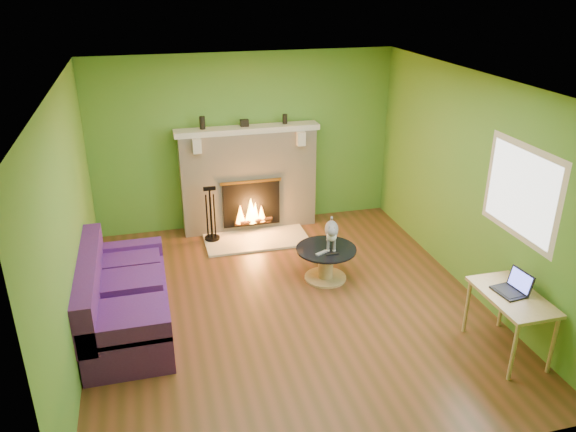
# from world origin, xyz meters

# --- Properties ---
(floor) EXTENTS (5.00, 5.00, 0.00)m
(floor) POSITION_xyz_m (0.00, 0.00, 0.00)
(floor) COLOR brown
(floor) RESTS_ON ground
(ceiling) EXTENTS (5.00, 5.00, 0.00)m
(ceiling) POSITION_xyz_m (0.00, 0.00, 2.60)
(ceiling) COLOR white
(ceiling) RESTS_ON wall_back
(wall_back) EXTENTS (5.00, 0.00, 5.00)m
(wall_back) POSITION_xyz_m (0.00, 2.50, 1.30)
(wall_back) COLOR #519631
(wall_back) RESTS_ON floor
(wall_front) EXTENTS (5.00, 0.00, 5.00)m
(wall_front) POSITION_xyz_m (0.00, -2.50, 1.30)
(wall_front) COLOR #519631
(wall_front) RESTS_ON floor
(wall_left) EXTENTS (0.00, 5.00, 5.00)m
(wall_left) POSITION_xyz_m (-2.25, 0.00, 1.30)
(wall_left) COLOR #519631
(wall_left) RESTS_ON floor
(wall_right) EXTENTS (0.00, 5.00, 5.00)m
(wall_right) POSITION_xyz_m (2.25, 0.00, 1.30)
(wall_right) COLOR #519631
(wall_right) RESTS_ON floor
(window_frame) EXTENTS (0.00, 1.20, 1.20)m
(window_frame) POSITION_xyz_m (2.24, -0.90, 1.55)
(window_frame) COLOR silver
(window_frame) RESTS_ON wall_right
(window_pane) EXTENTS (0.00, 1.06, 1.06)m
(window_pane) POSITION_xyz_m (2.23, -0.90, 1.55)
(window_pane) COLOR white
(window_pane) RESTS_ON wall_right
(fireplace) EXTENTS (2.10, 0.46, 1.58)m
(fireplace) POSITION_xyz_m (0.00, 2.32, 0.77)
(fireplace) COLOR beige
(fireplace) RESTS_ON floor
(hearth) EXTENTS (1.50, 0.75, 0.03)m
(hearth) POSITION_xyz_m (0.00, 1.80, 0.01)
(hearth) COLOR beige
(hearth) RESTS_ON floor
(mantel) EXTENTS (2.10, 0.28, 0.08)m
(mantel) POSITION_xyz_m (0.00, 2.30, 1.54)
(mantel) COLOR beige
(mantel) RESTS_ON fireplace
(sofa) EXTENTS (0.88, 1.92, 0.86)m
(sofa) POSITION_xyz_m (-1.86, 0.05, 0.33)
(sofa) COLOR #4C1B69
(sofa) RESTS_ON floor
(coffee_table) EXTENTS (0.76, 0.76, 0.43)m
(coffee_table) POSITION_xyz_m (0.63, 0.49, 0.25)
(coffee_table) COLOR #DAB075
(coffee_table) RESTS_ON floor
(desk) EXTENTS (0.53, 0.91, 0.67)m
(desk) POSITION_xyz_m (1.95, -1.41, 0.59)
(desk) COLOR #DAB075
(desk) RESTS_ON floor
(cat) EXTENTS (0.40, 0.64, 0.38)m
(cat) POSITION_xyz_m (0.71, 0.54, 0.62)
(cat) COLOR #5B5C60
(cat) RESTS_ON coffee_table
(remote_silver) EXTENTS (0.17, 0.12, 0.02)m
(remote_silver) POSITION_xyz_m (0.53, 0.37, 0.44)
(remote_silver) COLOR gray
(remote_silver) RESTS_ON coffee_table
(remote_black) EXTENTS (0.16, 0.05, 0.02)m
(remote_black) POSITION_xyz_m (0.65, 0.31, 0.44)
(remote_black) COLOR black
(remote_black) RESTS_ON coffee_table
(laptop) EXTENTS (0.30, 0.34, 0.23)m
(laptop) POSITION_xyz_m (1.93, -1.36, 0.79)
(laptop) COLOR black
(laptop) RESTS_ON desk
(fire_tools) EXTENTS (0.22, 0.22, 0.82)m
(fire_tools) POSITION_xyz_m (-0.63, 1.95, 0.44)
(fire_tools) COLOR black
(fire_tools) RESTS_ON hearth
(mantel_vase_left) EXTENTS (0.08, 0.08, 0.18)m
(mantel_vase_left) POSITION_xyz_m (-0.63, 2.33, 1.67)
(mantel_vase_left) COLOR black
(mantel_vase_left) RESTS_ON mantel
(mantel_vase_right) EXTENTS (0.07, 0.07, 0.14)m
(mantel_vase_right) POSITION_xyz_m (0.57, 2.33, 1.65)
(mantel_vase_right) COLOR black
(mantel_vase_right) RESTS_ON mantel
(mantel_box) EXTENTS (0.12, 0.08, 0.10)m
(mantel_box) POSITION_xyz_m (-0.04, 2.33, 1.63)
(mantel_box) COLOR black
(mantel_box) RESTS_ON mantel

